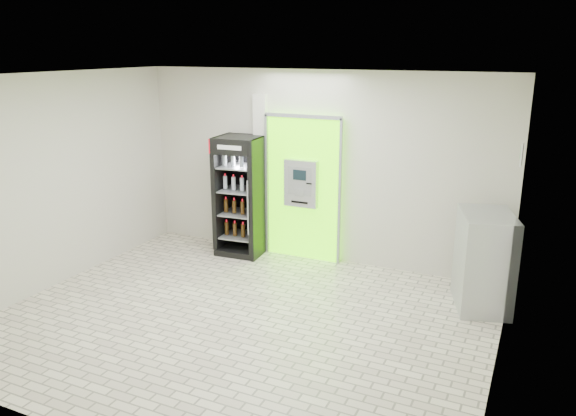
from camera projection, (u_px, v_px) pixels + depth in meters
The scene contains 7 objects.
ground at pixel (241, 320), 7.07m from camera, with size 6.00×6.00×0.00m, color beige.
room_shell at pixel (238, 178), 6.56m from camera, with size 6.00×6.00×6.00m.
atm_assembly at pixel (303, 187), 8.93m from camera, with size 1.30×0.24×2.33m.
pillar at pixel (261, 174), 9.24m from camera, with size 0.22×0.11×2.60m.
beverage_cooler at pixel (242, 198), 9.19m from camera, with size 0.79×0.73×1.95m.
steel_cabinet at pixel (484, 261), 7.31m from camera, with size 0.90×1.10×1.27m.
exit_sign at pixel (522, 154), 6.50m from camera, with size 0.02×0.22×0.26m.
Camera 1 is at (3.23, -5.56, 3.32)m, focal length 35.00 mm.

